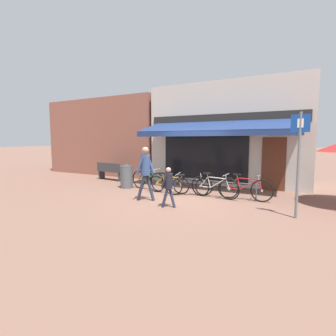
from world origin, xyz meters
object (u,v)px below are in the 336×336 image
Objects in this scene: parking_sign at (299,155)px; park_bench at (110,171)px; bicycle_silver at (214,187)px; bicycle_orange at (168,184)px; bicycle_black at (189,186)px; litter_bin at (127,176)px; pedestrian_adult at (145,167)px; pedestrian_child at (168,183)px; bicycle_red at (244,188)px; bicycle_green at (148,180)px.

parking_sign is 9.04m from park_bench.
bicycle_silver is 3.16m from parking_sign.
bicycle_black is (0.84, -0.02, 0.00)m from bicycle_orange.
park_bench is (-5.01, 1.50, 0.11)m from bicycle_black.
bicycle_silver is 3.85m from litter_bin.
parking_sign reaches higher than pedestrian_adult.
pedestrian_child reaches higher than litter_bin.
bicycle_red is 0.68× the size of parking_sign.
bicycle_red is (2.76, 0.24, 0.04)m from bicycle_orange.
bicycle_green is at bearing 133.75° from pedestrian_child.
bicycle_green is 5.77m from parking_sign.
pedestrian_adult is at bearing -149.36° from bicycle_black.
park_bench is (-2.09, 1.35, -0.04)m from litter_bin.
pedestrian_child is 0.74× the size of park_bench.
bicycle_green is at bearing 147.63° from bicycle_black.
bicycle_orange is 0.91× the size of bicycle_silver.
bicycle_silver is 1.79× the size of litter_bin.
bicycle_green is 2.01m from pedestrian_adult.
bicycle_silver is at bearing -1.03° from litter_bin.
pedestrian_child is (1.10, -0.42, -0.37)m from pedestrian_adult.
pedestrian_child is at bearing -31.10° from bicycle_green.
bicycle_silver is 0.99× the size of bicycle_red.
bicycle_silver is (1.77, 0.06, 0.04)m from bicycle_orange.
parking_sign reaches higher than bicycle_black.
pedestrian_adult reaches higher than bicycle_red.
bicycle_black is 0.89× the size of bicycle_silver.
litter_bin reaches higher than bicycle_silver.
bicycle_orange is 0.84m from bicycle_black.
bicycle_silver is 1.01× the size of pedestrian_adult.
bicycle_black is 0.98× the size of park_bench.
bicycle_green is 1.00× the size of bicycle_silver.
bicycle_red is 1.82× the size of litter_bin.
bicycle_orange is 1.02× the size of bicycle_black.
litter_bin is 0.62× the size of park_bench.
parking_sign is (4.48, 0.21, 0.53)m from pedestrian_adult.
parking_sign is at bearing -19.56° from bicycle_silver.
pedestrian_child is at bearing -110.39° from bicycle_black.
bicycle_orange is 4.73m from parking_sign.
bicycle_orange is 2.13m from pedestrian_child.
pedestrian_child is at bearing -25.72° from pedestrian_adult.
park_bench is (-4.16, 1.48, 0.11)m from bicycle_orange.
pedestrian_adult is 1.09× the size of park_bench.
bicycle_silver is 2.48m from pedestrian_adult.
bicycle_green is 1.13× the size of bicycle_black.
bicycle_black is 0.94m from bicycle_silver.
bicycle_orange is 1.77m from bicycle_silver.
bicycle_red is 1.12× the size of park_bench.
bicycle_green is 1.01× the size of pedestrian_adult.
bicycle_silver is 1.50× the size of pedestrian_child.
litter_bin reaches higher than bicycle_red.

